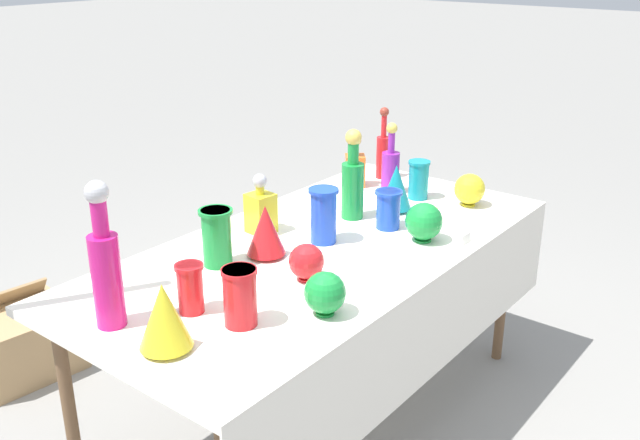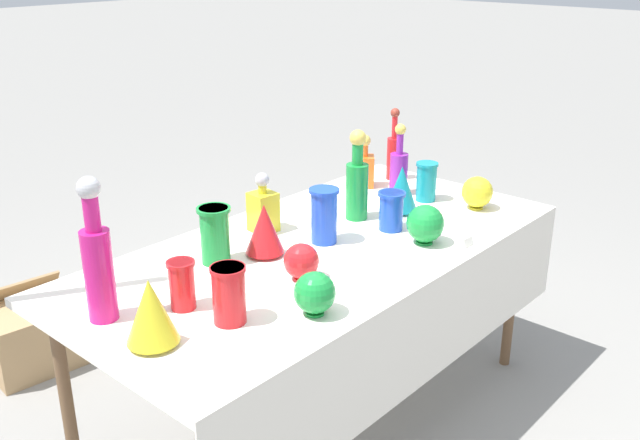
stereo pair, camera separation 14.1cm
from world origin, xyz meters
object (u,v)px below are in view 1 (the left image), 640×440
at_px(fluted_vase_0, 266,230).
at_px(round_bowl_0, 470,189).
at_px(cardboard_box_behind_left, 23,342).
at_px(tall_bottle_0, 353,182).
at_px(square_decanter_1, 355,166).
at_px(slender_vase_5, 190,286).
at_px(round_bowl_2, 325,293).
at_px(tall_bottle_1, 105,266).
at_px(slender_vase_0, 419,178).
at_px(slender_vase_1, 240,295).
at_px(slender_vase_2, 323,214).
at_px(fluted_vase_1, 164,316).
at_px(slender_vase_4, 388,208).
at_px(slender_vase_3, 217,236).
at_px(tall_bottle_2, 391,167).
at_px(fluted_vase_2, 396,187).
at_px(round_bowl_3, 306,262).
at_px(square_decanter_0, 261,209).
at_px(tall_bottle_3, 383,151).
at_px(round_bowl_1, 424,222).

xyz_separation_m(fluted_vase_0, round_bowl_0, (0.91, -0.32, -0.03)).
bearing_deg(cardboard_box_behind_left, tall_bottle_0, -54.35).
relative_size(square_decanter_1, slender_vase_5, 1.56).
height_order(round_bowl_0, round_bowl_2, round_bowl_0).
relative_size(tall_bottle_1, round_bowl_2, 3.26).
xyz_separation_m(slender_vase_0, slender_vase_1, (-1.26, -0.16, 0.00)).
bearing_deg(slender_vase_5, round_bowl_0, -9.24).
xyz_separation_m(slender_vase_2, round_bowl_2, (-0.43, -0.34, -0.04)).
distance_m(slender_vase_0, fluted_vase_1, 1.49).
relative_size(slender_vase_0, slender_vase_4, 1.10).
height_order(slender_vase_0, slender_vase_3, slender_vase_3).
height_order(slender_vase_1, fluted_vase_1, fluted_vase_1).
bearing_deg(tall_bottle_2, fluted_vase_2, -141.40).
relative_size(slender_vase_4, round_bowl_3, 1.21).
distance_m(square_decanter_1, slender_vase_5, 1.31).
xyz_separation_m(tall_bottle_0, square_decanter_0, (-0.34, 0.18, -0.06)).
height_order(square_decanter_0, slender_vase_1, square_decanter_0).
bearing_deg(tall_bottle_0, slender_vase_1, -164.35).
xyz_separation_m(tall_bottle_0, slender_vase_5, (-0.94, -0.08, -0.07)).
xyz_separation_m(slender_vase_0, slender_vase_4, (-0.37, -0.09, -0.01)).
distance_m(tall_bottle_0, square_decanter_0, 0.39).
relative_size(tall_bottle_0, slender_vase_1, 2.07).
xyz_separation_m(tall_bottle_1, tall_bottle_3, (1.65, 0.15, -0.06)).
distance_m(slender_vase_1, cardboard_box_behind_left, 1.60).
distance_m(tall_bottle_2, slender_vase_3, 1.01).
distance_m(tall_bottle_1, round_bowl_1, 1.17).
height_order(tall_bottle_3, square_decanter_0, tall_bottle_3).
bearing_deg(round_bowl_3, cardboard_box_behind_left, 101.63).
bearing_deg(round_bowl_0, square_decanter_0, 147.39).
distance_m(slender_vase_1, fluted_vase_0, 0.48).
bearing_deg(slender_vase_1, round_bowl_0, -2.22).
distance_m(tall_bottle_3, slender_vase_2, 0.83).
xyz_separation_m(square_decanter_1, slender_vase_4, (-0.34, -0.40, -0.01)).
distance_m(square_decanter_1, round_bowl_3, 1.00).
height_order(fluted_vase_0, fluted_vase_2, fluted_vase_2).
bearing_deg(slender_vase_2, tall_bottle_1, 173.13).
distance_m(tall_bottle_0, fluted_vase_0, 0.50).
bearing_deg(tall_bottle_3, slender_vase_3, -175.24).
bearing_deg(fluted_vase_1, square_decanter_0, 25.41).
distance_m(slender_vase_1, fluted_vase_2, 1.09).
relative_size(tall_bottle_2, slender_vase_2, 1.52).
xyz_separation_m(tall_bottle_1, square_decanter_0, (0.79, 0.14, -0.09)).
bearing_deg(slender_vase_3, round_bowl_0, -20.52).
distance_m(slender_vase_0, fluted_vase_2, 0.19).
xyz_separation_m(slender_vase_2, slender_vase_3, (-0.38, 0.16, -0.00)).
xyz_separation_m(square_decanter_0, round_bowl_1, (0.31, -0.53, -0.02)).
height_order(slender_vase_3, cardboard_box_behind_left, slender_vase_3).
height_order(tall_bottle_0, tall_bottle_1, tall_bottle_1).
height_order(slender_vase_0, cardboard_box_behind_left, slender_vase_0).
bearing_deg(fluted_vase_1, round_bowl_3, -2.76).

